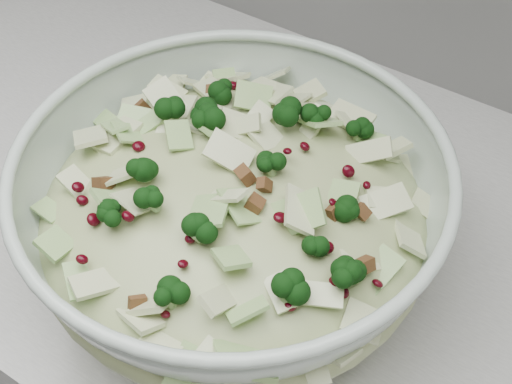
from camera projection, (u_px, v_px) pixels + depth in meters
counter at (109, 300)px, 1.20m from camera, size 3.60×0.60×0.90m
mixing_bowl at (234, 217)px, 0.63m from camera, size 0.46×0.46×0.15m
salad at (233, 199)px, 0.62m from camera, size 0.40×0.40×0.15m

